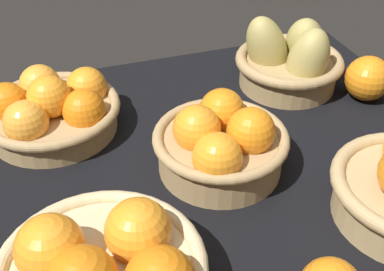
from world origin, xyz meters
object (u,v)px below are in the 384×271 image
at_px(basket_near_left_pears, 290,61).
at_px(basket_near_right, 51,109).
at_px(basket_center, 219,143).
at_px(loose_orange_back_gap, 368,78).

relative_size(basket_near_left_pears, basket_near_right, 0.89).
bearing_deg(basket_center, basket_near_left_pears, -138.63).
bearing_deg(basket_center, loose_orange_back_gap, -162.82).
bearing_deg(basket_near_left_pears, basket_near_right, 0.93).
distance_m(basket_near_right, loose_orange_back_gap, 0.57).
xyz_separation_m(basket_center, basket_near_right, (0.23, -0.19, -0.01)).
height_order(basket_center, basket_near_left_pears, basket_near_left_pears).
xyz_separation_m(basket_center, loose_orange_back_gap, (-0.34, -0.10, -0.01)).
xyz_separation_m(basket_center, basket_near_left_pears, (-0.22, -0.20, 0.00)).
bearing_deg(loose_orange_back_gap, basket_near_right, -8.46).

